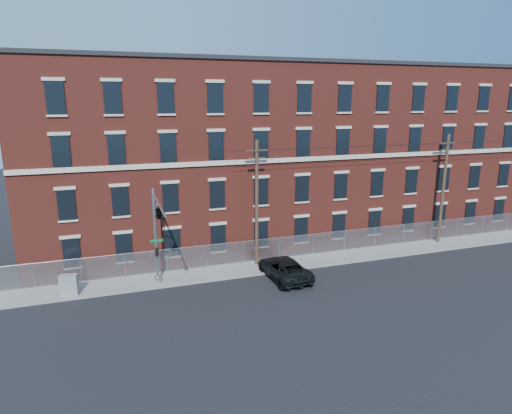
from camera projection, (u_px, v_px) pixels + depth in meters
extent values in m
plane|color=black|center=(255.00, 297.00, 29.80)|extent=(140.00, 140.00, 0.00)
cube|color=gray|center=(367.00, 253.00, 38.12)|extent=(65.00, 3.00, 0.12)
cube|color=maroon|center=(323.00, 151.00, 44.51)|extent=(55.00, 14.00, 16.00)
cube|color=black|center=(326.00, 67.00, 42.57)|extent=(55.30, 14.30, 0.30)
cube|color=#BDB29D|center=(361.00, 156.00, 37.93)|extent=(55.00, 0.18, 0.35)
cube|color=black|center=(72.00, 253.00, 31.98)|extent=(1.20, 0.10, 2.20)
cube|color=black|center=(67.00, 205.00, 31.12)|extent=(1.20, 0.10, 2.20)
cube|color=black|center=(61.00, 152.00, 30.21)|extent=(1.20, 0.10, 2.20)
cube|color=black|center=(55.00, 98.00, 29.36)|extent=(1.20, 0.10, 2.20)
cube|color=black|center=(124.00, 248.00, 33.12)|extent=(1.20, 0.10, 2.20)
cube|color=black|center=(120.00, 201.00, 32.26)|extent=(1.20, 0.10, 2.20)
cube|color=black|center=(116.00, 150.00, 31.36)|extent=(1.20, 0.10, 2.20)
cube|color=black|center=(113.00, 98.00, 30.50)|extent=(1.20, 0.10, 2.20)
cube|color=black|center=(173.00, 243.00, 34.26)|extent=(1.20, 0.10, 2.20)
cube|color=black|center=(170.00, 198.00, 33.40)|extent=(1.20, 0.10, 2.20)
cube|color=black|center=(168.00, 148.00, 32.50)|extent=(1.20, 0.10, 2.20)
cube|color=black|center=(166.00, 98.00, 31.64)|extent=(1.20, 0.10, 2.20)
cube|color=black|center=(218.00, 238.00, 35.40)|extent=(1.20, 0.10, 2.20)
cube|color=black|center=(217.00, 195.00, 34.55)|extent=(1.20, 0.10, 2.20)
cube|color=black|center=(216.00, 146.00, 33.64)|extent=(1.20, 0.10, 2.20)
cube|color=black|center=(215.00, 98.00, 32.78)|extent=(1.20, 0.10, 2.20)
cube|color=black|center=(261.00, 234.00, 36.54)|extent=(1.20, 0.10, 2.20)
cube|color=black|center=(261.00, 192.00, 35.69)|extent=(1.20, 0.10, 2.20)
cube|color=black|center=(261.00, 145.00, 34.78)|extent=(1.20, 0.10, 2.20)
cube|color=black|center=(261.00, 98.00, 33.93)|extent=(1.20, 0.10, 2.20)
cube|color=black|center=(301.00, 230.00, 37.69)|extent=(1.20, 0.10, 2.20)
cube|color=black|center=(302.00, 189.00, 36.83)|extent=(1.20, 0.10, 2.20)
cube|color=black|center=(303.00, 143.00, 35.93)|extent=(1.20, 0.10, 2.20)
cube|color=black|center=(304.00, 98.00, 35.07)|extent=(1.20, 0.10, 2.20)
cube|color=black|center=(339.00, 226.00, 38.83)|extent=(1.20, 0.10, 2.20)
cube|color=black|center=(341.00, 186.00, 37.97)|extent=(1.20, 0.10, 2.20)
cube|color=black|center=(343.00, 142.00, 37.07)|extent=(1.20, 0.10, 2.20)
cube|color=black|center=(345.00, 98.00, 36.21)|extent=(1.20, 0.10, 2.20)
cube|color=black|center=(375.00, 222.00, 39.97)|extent=(1.20, 0.10, 2.20)
cube|color=black|center=(377.00, 184.00, 39.11)|extent=(1.20, 0.10, 2.20)
cube|color=black|center=(380.00, 141.00, 38.21)|extent=(1.20, 0.10, 2.20)
cube|color=black|center=(383.00, 98.00, 37.35)|extent=(1.20, 0.10, 2.20)
cube|color=black|center=(408.00, 219.00, 41.11)|extent=(1.20, 0.10, 2.20)
cube|color=black|center=(411.00, 181.00, 40.26)|extent=(1.20, 0.10, 2.20)
cube|color=black|center=(415.00, 140.00, 39.35)|extent=(1.20, 0.10, 2.20)
cube|color=black|center=(418.00, 98.00, 38.49)|extent=(1.20, 0.10, 2.20)
cube|color=black|center=(440.00, 216.00, 42.26)|extent=(1.20, 0.10, 2.20)
cube|color=black|center=(444.00, 179.00, 41.40)|extent=(1.20, 0.10, 2.20)
cube|color=black|center=(448.00, 138.00, 40.49)|extent=(1.20, 0.10, 2.20)
cube|color=black|center=(452.00, 98.00, 39.64)|extent=(1.20, 0.10, 2.20)
cube|color=black|center=(470.00, 213.00, 43.40)|extent=(1.20, 0.10, 2.20)
cube|color=black|center=(474.00, 177.00, 42.54)|extent=(1.20, 0.10, 2.20)
cube|color=black|center=(479.00, 137.00, 41.64)|extent=(1.20, 0.10, 2.20)
cube|color=black|center=(484.00, 98.00, 40.78)|extent=(1.20, 0.10, 2.20)
cube|color=black|center=(499.00, 210.00, 44.54)|extent=(1.20, 0.10, 2.20)
cube|color=black|center=(503.00, 175.00, 43.68)|extent=(1.20, 0.10, 2.20)
cube|color=black|center=(509.00, 136.00, 42.78)|extent=(1.20, 0.10, 2.20)
cube|color=#A5A8AD|center=(360.00, 239.00, 39.09)|extent=(59.00, 0.02, 1.80)
cylinder|color=#9EA0A5|center=(361.00, 229.00, 38.88)|extent=(59.00, 0.04, 0.04)
cylinder|color=#9EA0A5|center=(34.00, 276.00, 30.87)|extent=(0.06, 0.06, 1.85)
cylinder|color=#9EA0A5|center=(81.00, 270.00, 31.84)|extent=(0.06, 0.06, 1.85)
cylinder|color=#9EA0A5|center=(125.00, 265.00, 32.81)|extent=(0.06, 0.06, 1.85)
cylinder|color=#9EA0A5|center=(167.00, 260.00, 33.77)|extent=(0.06, 0.06, 1.85)
cylinder|color=#9EA0A5|center=(206.00, 256.00, 34.74)|extent=(0.06, 0.06, 1.85)
cylinder|color=#9EA0A5|center=(244.00, 252.00, 35.71)|extent=(0.06, 0.06, 1.85)
cylinder|color=#9EA0A5|center=(279.00, 248.00, 36.67)|extent=(0.06, 0.06, 1.85)
cylinder|color=#9EA0A5|center=(313.00, 244.00, 37.64)|extent=(0.06, 0.06, 1.85)
cylinder|color=#9EA0A5|center=(345.00, 240.00, 38.61)|extent=(0.06, 0.06, 1.85)
cylinder|color=#9EA0A5|center=(375.00, 237.00, 39.58)|extent=(0.06, 0.06, 1.85)
cylinder|color=#9EA0A5|center=(404.00, 234.00, 40.54)|extent=(0.06, 0.06, 1.85)
cylinder|color=#9EA0A5|center=(431.00, 231.00, 41.51)|extent=(0.06, 0.06, 1.85)
cylinder|color=#9EA0A5|center=(458.00, 228.00, 42.48)|extent=(0.06, 0.06, 1.85)
cylinder|color=#9EA0A5|center=(483.00, 225.00, 43.44)|extent=(0.06, 0.06, 1.85)
cylinder|color=#9EA0A5|center=(507.00, 222.00, 44.41)|extent=(0.06, 0.06, 1.85)
cylinder|color=#9EA0A5|center=(156.00, 236.00, 31.21)|extent=(0.22, 0.22, 7.00)
cylinder|color=#9EA0A5|center=(158.00, 279.00, 32.00)|extent=(0.50, 0.50, 0.40)
cylinder|color=#9EA0A5|center=(159.00, 204.00, 27.48)|extent=(0.14, 6.50, 0.14)
cylinder|color=#9EA0A5|center=(156.00, 212.00, 29.61)|extent=(0.08, 2.18, 1.56)
cube|color=#0C592D|center=(157.00, 241.00, 31.16)|extent=(0.90, 0.03, 0.22)
cube|color=black|center=(157.00, 252.00, 31.24)|extent=(0.25, 0.25, 0.60)
imported|color=black|center=(164.00, 223.00, 25.27)|extent=(0.16, 0.20, 1.00)
imported|color=black|center=(159.00, 211.00, 27.84)|extent=(0.53, 2.48, 1.00)
cylinder|color=#463123|center=(257.00, 204.00, 34.36)|extent=(0.28, 0.28, 10.00)
cube|color=#463123|center=(257.00, 150.00, 33.36)|extent=(1.80, 0.12, 0.12)
cube|color=#463123|center=(257.00, 158.00, 33.50)|extent=(1.40, 0.12, 0.12)
cylinder|color=#463123|center=(443.00, 189.00, 39.96)|extent=(0.28, 0.28, 10.00)
cube|color=#463123|center=(448.00, 143.00, 38.96)|extent=(1.80, 0.12, 0.12)
cube|color=#463123|center=(447.00, 150.00, 39.11)|extent=(1.40, 0.12, 0.12)
cylinder|color=black|center=(450.00, 143.00, 38.69)|extent=(40.00, 0.02, 0.02)
cylinder|color=black|center=(446.00, 143.00, 39.24)|extent=(40.00, 0.02, 0.02)
cylinder|color=black|center=(447.00, 150.00, 39.11)|extent=(40.00, 0.02, 0.02)
imported|color=black|center=(284.00, 268.00, 32.87)|extent=(2.86, 5.69, 1.55)
cube|color=gray|center=(69.00, 285.00, 29.74)|extent=(1.24, 0.78, 1.44)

